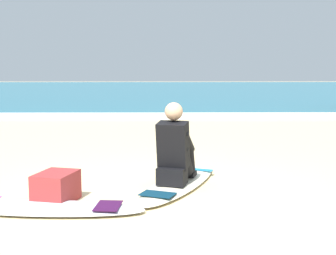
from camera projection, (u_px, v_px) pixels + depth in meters
ground_plane at (158, 204)px, 4.87m from camera, size 80.00×80.00×0.00m
sea at (162, 91)px, 26.57m from camera, size 80.00×28.00×0.10m
breaking_foam at (161, 116)px, 12.99m from camera, size 80.00×0.90×0.11m
surfboard_main at (180, 183)px, 5.62m from camera, size 1.30×2.22×0.08m
surfer_seated at (175, 152)px, 5.45m from camera, size 0.52×0.76×0.95m
surfboard_spare_near at (43, 208)px, 4.62m from camera, size 2.09×0.69×0.08m
beach_bag at (56, 187)px, 4.91m from camera, size 0.47×0.56×0.32m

